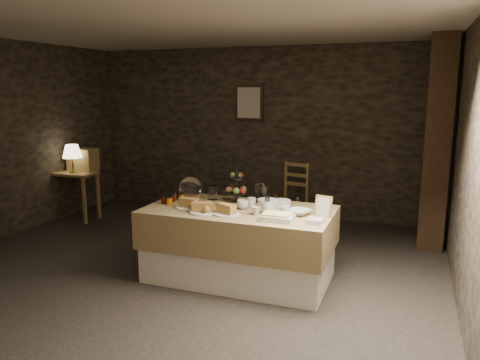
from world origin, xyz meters
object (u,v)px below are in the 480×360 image
(fruit_stand, at_px, (237,189))
(timber_column, at_px, (437,145))
(console_table, at_px, (74,181))
(table_lamp, at_px, (72,152))
(buffet_table, at_px, (239,239))
(wine_rack, at_px, (83,160))
(chair, at_px, (292,196))

(fruit_stand, bearing_deg, timber_column, 35.52)
(console_table, height_order, table_lamp, table_lamp)
(buffet_table, height_order, table_lamp, table_lamp)
(console_table, xyz_separation_m, table_lamp, (0.05, -0.05, 0.45))
(buffet_table, xyz_separation_m, table_lamp, (-3.10, 1.22, 0.61))
(buffet_table, height_order, wine_rack, wine_rack)
(console_table, xyz_separation_m, fruit_stand, (3.02, -1.00, 0.30))
(table_lamp, bearing_deg, wine_rack, 90.00)
(buffet_table, xyz_separation_m, wine_rack, (-3.10, 1.45, 0.46))
(chair, xyz_separation_m, timber_column, (1.91, -0.60, 0.91))
(console_table, xyz_separation_m, chair, (3.14, 1.04, -0.21))
(buffet_table, relative_size, fruit_stand, 5.19)
(buffet_table, relative_size, chair, 2.77)
(chair, distance_m, timber_column, 2.20)
(timber_column, height_order, fruit_stand, timber_column)
(buffet_table, distance_m, console_table, 3.40)
(buffet_table, xyz_separation_m, timber_column, (1.90, 1.72, 0.87))
(wine_rack, relative_size, timber_column, 0.16)
(buffet_table, distance_m, table_lamp, 3.39)
(console_table, distance_m, table_lamp, 0.45)
(buffet_table, relative_size, wine_rack, 4.55)
(timber_column, bearing_deg, console_table, -174.97)
(chair, relative_size, timber_column, 0.27)
(console_table, height_order, chair, chair)
(table_lamp, bearing_deg, fruit_stand, -17.77)
(buffet_table, distance_m, wine_rack, 3.46)
(chair, bearing_deg, timber_column, -6.30)
(buffet_table, bearing_deg, fruit_stand, 115.17)
(table_lamp, bearing_deg, chair, 19.50)
(table_lamp, xyz_separation_m, fruit_stand, (2.97, -0.95, -0.15))
(wine_rack, relative_size, chair, 0.61)
(table_lamp, height_order, chair, table_lamp)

